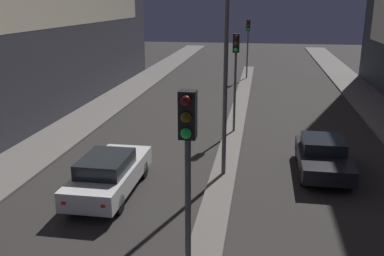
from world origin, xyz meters
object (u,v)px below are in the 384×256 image
object	(u,v)px
traffic_light_mid	(236,61)
car_left_lane	(109,173)
traffic_light_near	(188,160)
street_lamp	(227,24)
traffic_light_far	(248,36)
car_right_lane	(323,156)

from	to	relation	value
traffic_light_mid	car_left_lane	world-z (taller)	traffic_light_mid
traffic_light_near	traffic_light_mid	distance (m)	13.72
street_lamp	car_left_lane	world-z (taller)	street_lamp
traffic_light_far	car_right_lane	xyz separation A→B (m)	(3.81, -20.48, -2.99)
traffic_light_mid	traffic_light_far	distance (m)	15.76
traffic_light_near	traffic_light_mid	xyz separation A→B (m)	(0.00, 13.72, 0.00)
traffic_light_near	car_right_lane	size ratio (longest dim) A/B	1.18
traffic_light_far	street_lamp	bearing A→B (deg)	-90.00
car_left_lane	car_right_lane	bearing A→B (deg)	22.55
traffic_light_near	traffic_light_far	distance (m)	29.47
traffic_light_near	car_right_lane	bearing A→B (deg)	67.00
street_lamp	car_right_lane	size ratio (longest dim) A/B	2.20
traffic_light_mid	traffic_light_far	xyz separation A→B (m)	(0.00, 15.76, 0.00)
traffic_light_mid	car_left_lane	bearing A→B (deg)	-115.78
street_lamp	car_left_lane	distance (m)	6.66
traffic_light_near	traffic_light_mid	bearing A→B (deg)	90.00
car_left_lane	car_right_lane	xyz separation A→B (m)	(7.63, 3.17, -0.05)
car_right_lane	street_lamp	bearing A→B (deg)	-165.82
car_right_lane	car_left_lane	bearing A→B (deg)	-157.45
traffic_light_mid	car_left_lane	xyz separation A→B (m)	(-3.81, -7.90, -2.93)
traffic_light_far	car_left_lane	distance (m)	24.14
traffic_light_mid	traffic_light_far	world-z (taller)	same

